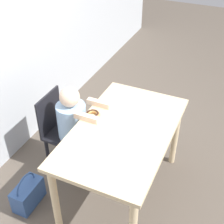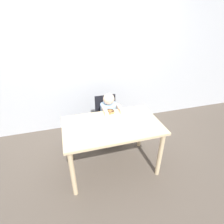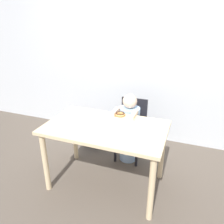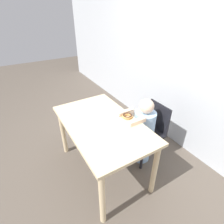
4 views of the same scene
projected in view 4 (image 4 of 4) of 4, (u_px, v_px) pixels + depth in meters
ground_plane at (104, 168)px, 2.37m from camera, size 12.00×12.00×0.00m
wall_back at (187, 63)px, 2.28m from camera, size 8.00×0.05×2.50m
dining_table at (102, 130)px, 2.03m from camera, size 1.29×0.77×0.76m
chair at (150, 132)px, 2.37m from camera, size 0.36×0.40×0.82m
child_figure at (143, 132)px, 2.29m from camera, size 0.28×0.47×0.95m
donut at (127, 116)px, 2.06m from camera, size 0.12×0.12×0.04m
napkin at (108, 122)px, 1.98m from camera, size 0.38×0.38×0.00m
handbag at (127, 127)px, 2.96m from camera, size 0.31×0.16×0.35m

